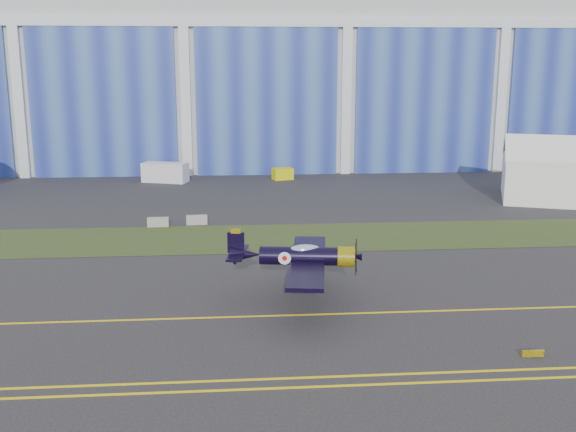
{
  "coord_description": "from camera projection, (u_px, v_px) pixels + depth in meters",
  "views": [
    {
      "loc": [
        6.36,
        -44.04,
        15.19
      ],
      "look_at": [
        10.45,
        6.39,
        3.71
      ],
      "focal_mm": 42.0,
      "sensor_mm": 36.0,
      "label": 1
    }
  ],
  "objects": [
    {
      "name": "ground",
      "position": [
        142.0,
        293.0,
        45.66
      ],
      "size": [
        260.0,
        260.0,
        0.0
      ],
      "primitive_type": "plane",
      "color": "#302D30",
      "rests_on": "ground"
    },
    {
      "name": "grass_median",
      "position": [
        163.0,
        240.0,
        59.27
      ],
      "size": [
        260.0,
        10.0,
        0.02
      ],
      "primitive_type": "cube",
      "color": "#475128",
      "rests_on": "ground"
    },
    {
      "name": "hangar",
      "position": [
        194.0,
        65.0,
        112.13
      ],
      "size": [
        220.0,
        45.7,
        30.0
      ],
      "color": "silver",
      "rests_on": "ground"
    },
    {
      "name": "taxiway_centreline",
      "position": [
        132.0,
        320.0,
        40.8
      ],
      "size": [
        200.0,
        0.2,
        0.02
      ],
      "primitive_type": "cube",
      "color": "yellow",
      "rests_on": "ground"
    },
    {
      "name": "edge_line_near",
      "position": [
        102.0,
        395.0,
        31.57
      ],
      "size": [
        80.0,
        0.2,
        0.02
      ],
      "primitive_type": "cube",
      "color": "yellow",
      "rests_on": "ground"
    },
    {
      "name": "edge_line_far",
      "position": [
        106.0,
        385.0,
        32.54
      ],
      "size": [
        80.0,
        0.2,
        0.02
      ],
      "primitive_type": "cube",
      "color": "yellow",
      "rests_on": "ground"
    },
    {
      "name": "guard_board_right",
      "position": [
        533.0,
        353.0,
        35.7
      ],
      "size": [
        1.2,
        0.15,
        0.35
      ],
      "primitive_type": "cube",
      "color": "yellow",
      "rests_on": "ground"
    },
    {
      "name": "warbird",
      "position": [
        299.0,
        256.0,
        43.26
      ],
      "size": [
        11.19,
        12.89,
        3.46
      ],
      "rotation": [
        0.0,
        0.0,
        -0.14
      ],
      "color": "black",
      "rests_on": "ground"
    },
    {
      "name": "shipping_container",
      "position": [
        165.0,
        172.0,
        88.14
      ],
      "size": [
        6.26,
        4.03,
        2.52
      ],
      "primitive_type": "cube",
      "rotation": [
        0.0,
        0.0,
        -0.32
      ],
      "color": "silver",
      "rests_on": "ground"
    },
    {
      "name": "tug",
      "position": [
        283.0,
        174.0,
        90.19
      ],
      "size": [
        2.95,
        2.29,
        1.52
      ],
      "primitive_type": "cube",
      "rotation": [
        0.0,
        0.0,
        0.28
      ],
      "color": "#DDD907",
      "rests_on": "ground"
    },
    {
      "name": "barrier_a",
      "position": [
        158.0,
        222.0,
        64.03
      ],
      "size": [
        2.01,
        0.63,
        0.9
      ],
      "primitive_type": "cube",
      "rotation": [
        0.0,
        0.0,
        0.02
      ],
      "color": "#9C9688",
      "rests_on": "ground"
    },
    {
      "name": "barrier_b",
      "position": [
        197.0,
        220.0,
        64.96
      ],
      "size": [
        2.03,
        0.72,
        0.9
      ],
      "primitive_type": "cube",
      "rotation": [
        0.0,
        0.0,
        0.06
      ],
      "color": "#9E9595",
      "rests_on": "ground"
    }
  ]
}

